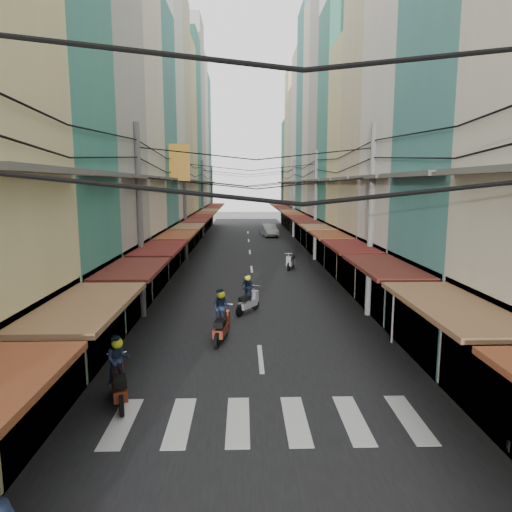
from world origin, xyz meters
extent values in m
plane|color=slate|center=(0.00, 0.00, 0.00)|extent=(160.00, 160.00, 0.00)
cube|color=black|center=(0.00, 20.00, 0.01)|extent=(10.00, 80.00, 0.02)
cube|color=gray|center=(-6.50, 20.00, 0.03)|extent=(3.00, 80.00, 0.06)
cube|color=gray|center=(6.50, 20.00, 0.03)|extent=(3.00, 80.00, 0.06)
cube|color=silver|center=(-3.50, -6.00, 0.03)|extent=(0.55, 2.40, 0.01)
cube|color=silver|center=(-2.10, -6.00, 0.03)|extent=(0.55, 2.40, 0.01)
cube|color=silver|center=(-0.70, -6.00, 0.03)|extent=(0.55, 2.40, 0.01)
cube|color=silver|center=(0.70, -6.00, 0.03)|extent=(0.55, 2.40, 0.01)
cube|color=silver|center=(2.10, -6.00, 0.03)|extent=(0.55, 2.40, 0.01)
cube|color=silver|center=(3.50, -6.00, 0.03)|extent=(0.55, 2.40, 0.01)
cube|color=black|center=(-5.60, -6.27, 1.60)|extent=(1.20, 4.52, 3.20)
cube|color=brown|center=(-4.10, -6.27, 3.00)|extent=(1.80, 4.33, 0.12)
cube|color=#595651|center=(-4.75, -6.27, 6.00)|extent=(0.50, 4.23, 0.15)
cube|color=black|center=(-5.60, -1.76, 1.60)|extent=(1.20, 4.13, 3.20)
cube|color=#592119|center=(-4.10, -1.76, 3.00)|extent=(1.80, 3.96, 0.12)
cube|color=#595651|center=(-4.75, -1.76, 6.00)|extent=(0.50, 3.87, 0.15)
cube|color=#ACA89D|center=(-8.00, 2.96, 10.47)|extent=(6.00, 5.14, 20.93)
cube|color=black|center=(-5.60, 2.96, 1.60)|extent=(1.20, 4.94, 3.20)
cube|color=maroon|center=(-4.10, 2.96, 3.00)|extent=(1.80, 4.73, 0.12)
cube|color=#595651|center=(-4.75, 2.96, 6.00)|extent=(0.50, 4.63, 0.15)
cube|color=beige|center=(-8.00, 8.00, 8.72)|extent=(6.00, 4.95, 17.43)
cube|color=black|center=(-5.60, 8.00, 1.60)|extent=(1.20, 4.75, 3.20)
cube|color=brown|center=(-4.10, 8.00, 3.00)|extent=(1.80, 4.56, 0.12)
cube|color=#595651|center=(-4.75, 8.00, 6.00)|extent=(0.50, 4.46, 0.15)
cube|color=teal|center=(-8.00, 12.98, 8.16)|extent=(6.00, 4.99, 16.32)
cube|color=black|center=(-5.60, 12.98, 1.60)|extent=(1.20, 4.80, 3.20)
cube|color=brown|center=(-4.10, 12.98, 3.00)|extent=(1.80, 4.60, 0.12)
cube|color=#595651|center=(-4.75, 12.98, 6.00)|extent=(0.50, 4.50, 0.15)
cube|color=silver|center=(-8.00, 17.80, 11.44)|extent=(6.00, 4.65, 22.87)
cube|color=black|center=(-5.60, 17.80, 1.60)|extent=(1.20, 4.46, 3.20)
cube|color=#592119|center=(-4.10, 17.80, 3.00)|extent=(1.80, 4.27, 0.12)
cube|color=#595651|center=(-4.75, 17.80, 6.00)|extent=(0.50, 4.18, 0.15)
cube|color=beige|center=(-8.00, 22.57, 10.29)|extent=(6.00, 4.89, 20.58)
cube|color=black|center=(-5.60, 22.57, 1.60)|extent=(1.20, 4.70, 3.20)
cube|color=maroon|center=(-4.10, 22.57, 3.00)|extent=(1.80, 4.50, 0.12)
cube|color=#595651|center=(-4.75, 22.57, 6.00)|extent=(0.50, 4.40, 0.15)
cube|color=beige|center=(-8.00, 27.27, 9.22)|extent=(6.00, 4.52, 18.44)
cube|color=black|center=(-5.60, 27.27, 1.60)|extent=(1.20, 4.34, 3.20)
cube|color=brown|center=(-4.10, 27.27, 3.00)|extent=(1.80, 4.16, 0.12)
cube|color=#595651|center=(-4.75, 27.27, 6.00)|extent=(0.50, 4.07, 0.15)
cube|color=#3E8976|center=(-8.00, 32.13, 10.31)|extent=(6.00, 5.20, 20.63)
cube|color=black|center=(-5.60, 32.13, 1.60)|extent=(1.20, 4.99, 3.20)
cube|color=brown|center=(-4.10, 32.13, 3.00)|extent=(1.80, 4.78, 0.12)
cube|color=#595651|center=(-4.75, 32.13, 6.00)|extent=(0.50, 4.68, 0.15)
cube|color=#ACA89D|center=(-8.00, 37.20, 11.85)|extent=(6.00, 4.94, 23.70)
cube|color=black|center=(-5.60, 37.20, 1.60)|extent=(1.20, 4.74, 3.20)
cube|color=#592119|center=(-4.10, 37.20, 3.00)|extent=(1.80, 4.55, 0.12)
cube|color=#595651|center=(-4.75, 37.20, 6.00)|extent=(0.50, 4.45, 0.15)
cube|color=beige|center=(-8.00, 42.14, 10.56)|extent=(6.00, 4.96, 21.12)
cube|color=black|center=(-5.60, 42.14, 1.60)|extent=(1.20, 4.76, 3.20)
cube|color=maroon|center=(-4.10, 42.14, 3.00)|extent=(1.80, 4.56, 0.12)
cube|color=#595651|center=(-4.75, 42.14, 6.00)|extent=(0.50, 4.46, 0.15)
cube|color=teal|center=(-8.00, 47.14, 9.95)|extent=(6.00, 5.04, 19.90)
cube|color=black|center=(-5.60, 47.14, 1.60)|extent=(1.20, 4.84, 3.20)
cube|color=brown|center=(-4.10, 47.14, 3.00)|extent=(1.80, 4.64, 0.12)
cube|color=#595651|center=(-4.75, 47.14, 6.00)|extent=(0.50, 4.54, 0.15)
cube|color=brown|center=(-4.40, 12.00, 7.00)|extent=(1.20, 0.40, 2.20)
cube|color=brown|center=(4.10, -6.55, 3.00)|extent=(1.80, 4.58, 0.12)
cube|color=#595651|center=(4.75, -6.55, 6.00)|extent=(0.50, 4.48, 0.15)
cube|color=teal|center=(8.00, -1.55, 7.54)|extent=(6.00, 5.03, 15.08)
cube|color=black|center=(5.60, -1.55, 1.60)|extent=(1.20, 4.83, 3.20)
cube|color=#592119|center=(4.10, -1.55, 3.00)|extent=(1.80, 4.63, 0.12)
cube|color=#595651|center=(4.75, -1.55, 6.00)|extent=(0.50, 4.53, 0.15)
cube|color=silver|center=(8.00, 3.36, 10.83)|extent=(6.00, 4.79, 21.66)
cube|color=black|center=(5.60, 3.36, 1.60)|extent=(1.20, 4.60, 3.20)
cube|color=maroon|center=(4.10, 3.36, 3.00)|extent=(1.80, 4.41, 0.12)
cube|color=#595651|center=(4.75, 3.36, 6.00)|extent=(0.50, 4.31, 0.15)
cube|color=beige|center=(8.00, 8.02, 10.37)|extent=(6.00, 4.52, 20.74)
cube|color=black|center=(5.60, 8.02, 1.60)|extent=(1.20, 4.34, 3.20)
cube|color=brown|center=(4.10, 8.02, 3.00)|extent=(1.80, 4.16, 0.12)
cube|color=#595651|center=(4.75, 8.02, 6.00)|extent=(0.50, 4.07, 0.15)
cube|color=beige|center=(8.00, 12.34, 7.06)|extent=(6.00, 4.12, 14.13)
cube|color=black|center=(5.60, 12.34, 1.60)|extent=(1.20, 3.96, 3.20)
cube|color=brown|center=(4.10, 12.34, 3.00)|extent=(1.80, 3.79, 0.12)
cube|color=#595651|center=(4.75, 12.34, 6.00)|extent=(0.50, 3.71, 0.15)
cube|color=#3E8976|center=(8.00, 16.61, 8.84)|extent=(6.00, 4.40, 17.68)
cube|color=black|center=(5.60, 16.61, 1.60)|extent=(1.20, 4.23, 3.20)
cube|color=#592119|center=(4.10, 16.61, 3.00)|extent=(1.80, 4.05, 0.12)
cube|color=#595651|center=(4.75, 16.61, 6.00)|extent=(0.50, 3.96, 0.15)
cube|color=#ACA89D|center=(8.00, 21.13, 11.30)|extent=(6.00, 4.64, 22.59)
cube|color=black|center=(5.60, 21.13, 1.60)|extent=(1.20, 4.45, 3.20)
cube|color=maroon|center=(4.10, 21.13, 3.00)|extent=(1.80, 4.26, 0.12)
cube|color=#595651|center=(4.75, 21.13, 6.00)|extent=(0.50, 4.17, 0.15)
cube|color=beige|center=(8.00, 25.45, 10.63)|extent=(6.00, 4.00, 21.25)
cube|color=black|center=(5.60, 25.45, 1.60)|extent=(1.20, 3.84, 3.20)
cube|color=brown|center=(4.10, 25.45, 3.00)|extent=(1.80, 3.68, 0.12)
cube|color=#595651|center=(4.75, 25.45, 6.00)|extent=(0.50, 3.60, 0.15)
cube|color=teal|center=(8.00, 29.95, 11.16)|extent=(6.00, 5.01, 22.33)
cube|color=black|center=(5.60, 29.95, 1.60)|extent=(1.20, 4.81, 3.20)
cube|color=brown|center=(4.10, 29.95, 3.00)|extent=(1.80, 4.61, 0.12)
cube|color=#595651|center=(4.75, 29.95, 6.00)|extent=(0.50, 4.51, 0.15)
cube|color=silver|center=(8.00, 34.96, 9.86)|extent=(6.00, 5.00, 19.71)
cube|color=black|center=(5.60, 34.96, 1.60)|extent=(1.20, 4.80, 3.20)
cube|color=#592119|center=(4.10, 34.96, 3.00)|extent=(1.80, 4.60, 0.12)
cube|color=#595651|center=(4.75, 34.96, 6.00)|extent=(0.50, 4.50, 0.15)
cube|color=beige|center=(8.00, 39.61, 8.43)|extent=(6.00, 4.32, 16.86)
cube|color=black|center=(5.60, 39.61, 1.60)|extent=(1.20, 4.15, 3.20)
cube|color=maroon|center=(4.10, 39.61, 3.00)|extent=(1.80, 3.97, 0.12)
cube|color=#595651|center=(4.75, 39.61, 6.00)|extent=(0.50, 3.89, 0.15)
cube|color=beige|center=(8.00, 43.94, 9.98)|extent=(6.00, 4.33, 19.96)
cube|color=black|center=(5.60, 43.94, 1.60)|extent=(1.20, 4.16, 3.20)
cube|color=brown|center=(4.10, 43.94, 3.00)|extent=(1.80, 3.99, 0.12)
cube|color=#595651|center=(4.75, 43.94, 6.00)|extent=(0.50, 3.90, 0.15)
cube|color=#3E8976|center=(8.00, 48.54, 7.17)|extent=(6.00, 4.88, 14.34)
cube|color=black|center=(5.60, 48.54, 1.60)|extent=(1.20, 4.68, 3.20)
cube|color=brown|center=(4.10, 48.54, 3.00)|extent=(1.80, 4.49, 0.12)
cube|color=#595651|center=(4.75, 48.54, 6.00)|extent=(0.50, 4.39, 0.15)
cylinder|color=slate|center=(-4.90, 3.00, 4.10)|extent=(0.26, 0.26, 8.20)
cylinder|color=slate|center=(4.90, 3.00, 4.10)|extent=(0.26, 0.26, 8.20)
cylinder|color=slate|center=(-4.90, 18.00, 4.10)|extent=(0.26, 0.26, 8.20)
cylinder|color=slate|center=(4.90, 18.00, 4.10)|extent=(0.26, 0.26, 8.20)
cylinder|color=slate|center=(-4.90, 33.00, 4.10)|extent=(0.26, 0.26, 8.20)
cylinder|color=slate|center=(4.90, 33.00, 4.10)|extent=(0.26, 0.26, 8.20)
cylinder|color=slate|center=(-4.90, 48.00, 4.10)|extent=(0.26, 0.26, 8.20)
cylinder|color=slate|center=(4.90, 48.00, 4.10)|extent=(0.26, 0.26, 8.20)
imported|color=silver|center=(2.34, 33.88, 0.00)|extent=(4.96, 2.47, 1.68)
imported|color=black|center=(7.50, 1.30, 0.00)|extent=(1.60, 0.74, 1.06)
cylinder|color=black|center=(-3.80, -4.33, 0.27)|extent=(0.10, 0.53, 0.53)
cylinder|color=black|center=(-3.80, -5.67, 0.27)|extent=(0.10, 0.53, 0.53)
cube|color=maroon|center=(-3.80, -5.00, 0.43)|extent=(0.35, 1.18, 0.29)
cube|color=black|center=(-3.80, -5.26, 0.74)|extent=(0.33, 0.56, 0.18)
cube|color=maroon|center=(-3.80, -4.44, 0.67)|extent=(0.31, 0.29, 0.56)
imported|color=#1F2A48|center=(-3.80, -5.00, 0.56)|extent=(0.54, 0.38, 1.36)
sphere|color=yellow|center=(-3.80, -5.00, 1.59)|extent=(0.29, 0.29, 0.29)
cylinder|color=black|center=(-0.37, 4.07, 0.26)|extent=(0.10, 0.52, 0.52)
cylinder|color=black|center=(-0.37, 2.77, 0.26)|extent=(0.10, 0.52, 0.52)
cube|color=gray|center=(-0.37, 3.42, 0.42)|extent=(0.34, 1.15, 0.28)
cube|color=black|center=(-0.37, 3.17, 0.72)|extent=(0.32, 0.55, 0.18)
cube|color=gray|center=(-0.37, 3.97, 0.65)|extent=(0.30, 0.28, 0.55)
imported|color=#1F2A48|center=(-0.37, 3.42, 0.55)|extent=(0.53, 0.38, 1.33)
sphere|color=yellow|center=(-0.37, 3.42, 1.55)|extent=(0.28, 0.28, 0.28)
cylinder|color=black|center=(-1.36, 0.41, 0.28)|extent=(0.11, 0.57, 0.57)
cylinder|color=black|center=(-1.36, -1.01, 0.28)|extent=(0.11, 0.57, 0.57)
cube|color=maroon|center=(-1.36, -0.30, 0.46)|extent=(0.37, 1.26, 0.31)
cube|color=black|center=(-1.36, -0.57, 0.79)|extent=(0.35, 0.60, 0.20)
cube|color=maroon|center=(-1.36, 0.30, 0.71)|extent=(0.33, 0.31, 0.60)
imported|color=#1F2A48|center=(-1.36, -0.30, 0.60)|extent=(0.58, 0.41, 1.45)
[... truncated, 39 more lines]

